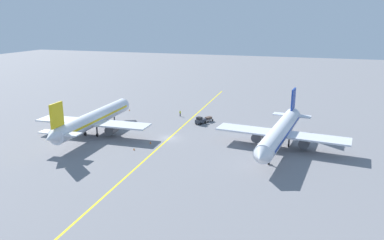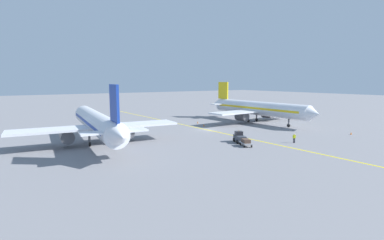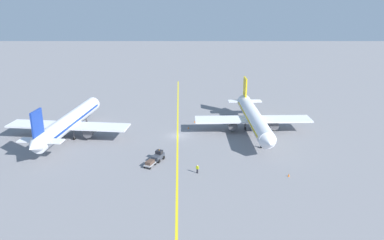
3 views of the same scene
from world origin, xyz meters
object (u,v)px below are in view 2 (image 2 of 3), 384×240
(airplane_adjacent_stand, at_px, (257,108))
(ground_crew_worker, at_px, (294,138))
(traffic_cone_mid_apron, at_px, (351,133))
(baggage_tug_dark, at_px, (240,137))
(baggage_cart_trailing, at_px, (246,142))
(traffic_cone_near_nose, at_px, (198,122))
(airplane_at_gate, at_px, (97,123))
(traffic_cone_by_wingtip, at_px, (204,125))

(airplane_adjacent_stand, relative_size, ground_crew_worker, 21.12)
(airplane_adjacent_stand, xyz_separation_m, traffic_cone_mid_apron, (2.92, -23.62, -3.43))
(baggage_tug_dark, distance_m, baggage_cart_trailing, 3.30)
(ground_crew_worker, relative_size, traffic_cone_near_nose, 3.05)
(airplane_at_gate, xyz_separation_m, traffic_cone_mid_apron, (46.09, -20.12, -3.43))
(baggage_tug_dark, distance_m, traffic_cone_by_wingtip, 19.79)
(airplane_at_gate, xyz_separation_m, baggage_cart_trailing, (20.29, -16.00, -2.95))
(baggage_cart_trailing, height_order, ground_crew_worker, ground_crew_worker)
(baggage_cart_trailing, relative_size, traffic_cone_by_wingtip, 5.35)
(baggage_tug_dark, bearing_deg, traffic_cone_mid_apron, -16.27)
(baggage_cart_trailing, bearing_deg, ground_crew_worker, -17.23)
(traffic_cone_by_wingtip, bearing_deg, traffic_cone_near_nose, 71.94)
(baggage_cart_trailing, xyz_separation_m, ground_crew_worker, (9.11, -2.83, 0.15))
(baggage_tug_dark, relative_size, ground_crew_worker, 1.99)
(baggage_tug_dark, distance_m, ground_crew_worker, 9.72)
(airplane_adjacent_stand, relative_size, traffic_cone_by_wingtip, 64.50)
(traffic_cone_near_nose, relative_size, traffic_cone_mid_apron, 1.00)
(airplane_at_gate, xyz_separation_m, ground_crew_worker, (29.41, -18.82, -2.80))
(airplane_adjacent_stand, xyz_separation_m, baggage_cart_trailing, (-22.88, -19.50, -2.95))
(traffic_cone_by_wingtip, bearing_deg, ground_crew_worker, -85.61)
(ground_crew_worker, height_order, traffic_cone_mid_apron, ground_crew_worker)
(ground_crew_worker, height_order, traffic_cone_near_nose, ground_crew_worker)
(airplane_at_gate, relative_size, traffic_cone_mid_apron, 64.62)
(ground_crew_worker, bearing_deg, traffic_cone_by_wingtip, 94.39)
(baggage_cart_trailing, relative_size, traffic_cone_near_nose, 5.35)
(baggage_cart_trailing, relative_size, traffic_cone_mid_apron, 5.35)
(traffic_cone_near_nose, bearing_deg, ground_crew_worker, -89.42)
(ground_crew_worker, distance_m, traffic_cone_mid_apron, 16.75)
(airplane_adjacent_stand, bearing_deg, baggage_tug_dark, -142.57)
(traffic_cone_mid_apron, bearing_deg, traffic_cone_by_wingtip, 125.54)
(airplane_at_gate, distance_m, baggage_tug_dark, 25.39)
(traffic_cone_by_wingtip, bearing_deg, airplane_adjacent_stand, -8.71)
(traffic_cone_mid_apron, bearing_deg, ground_crew_worker, 175.55)
(airplane_at_gate, relative_size, ground_crew_worker, 21.16)
(airplane_at_gate, distance_m, baggage_cart_trailing, 26.01)
(airplane_at_gate, bearing_deg, baggage_tug_dark, -30.97)
(airplane_adjacent_stand, height_order, ground_crew_worker, airplane_adjacent_stand)
(baggage_cart_trailing, bearing_deg, traffic_cone_by_wingtip, 71.77)
(airplane_at_gate, relative_size, baggage_tug_dark, 10.61)
(ground_crew_worker, xyz_separation_m, traffic_cone_near_nose, (-0.30, 29.62, -0.63))
(airplane_at_gate, height_order, baggage_tug_dark, airplane_at_gate)
(ground_crew_worker, distance_m, traffic_cone_near_nose, 29.63)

